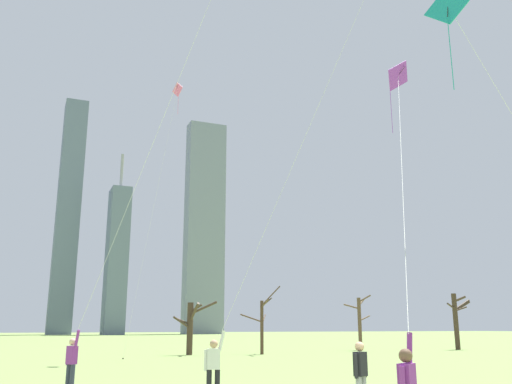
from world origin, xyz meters
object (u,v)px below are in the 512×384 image
Objects in this scene: kite_flyer_foreground_left_yellow at (102,283)px; bare_tree_far_right_edge at (191,325)px; kite_flyer_far_back_white at (252,271)px; bare_tree_leftmost at (457,318)px; distant_kite_drifting_right_pink at (173,114)px; bare_tree_center at (262,322)px; kite_flyer_midfield_center_purple at (403,239)px; bystander_far_off_by_trees at (361,374)px; bare_tree_left_of_center at (360,320)px.

kite_flyer_foreground_left_yellow is 23.68m from bare_tree_far_right_edge.
kite_flyer_far_back_white is 3.01× the size of bare_tree_leftmost.
kite_flyer_foreground_left_yellow is 21.66m from distant_kite_drifting_right_pink.
kite_flyer_foreground_left_yellow reaches higher than bare_tree_leftmost.
kite_flyer_far_back_white is at bearing -113.79° from bare_tree_center.
distant_kite_drifting_right_pink reaches higher than kite_flyer_midfield_center_purple.
bare_tree_center is (9.12, 27.06, 1.40)m from bystander_far_off_by_trees.
bare_tree_leftmost is (27.85, 5.43, -13.18)m from distant_kite_drifting_right_pink.
bystander_far_off_by_trees is 40.31m from bare_tree_leftmost.
kite_flyer_midfield_center_purple reaches higher than bare_tree_far_right_edge.
kite_flyer_midfield_center_purple is 2.67× the size of bare_tree_center.
bare_tree_leftmost is at bearing 44.65° from bystander_far_off_by_trees.
bystander_far_off_by_trees is at bearing -108.62° from bare_tree_center.
distant_kite_drifting_right_pink reaches higher than bare_tree_center.
distant_kite_drifting_right_pink is at bearing 70.15° from kite_flyer_foreground_left_yellow.
kite_flyer_midfield_center_purple is 0.74× the size of distant_kite_drifting_right_pink.
kite_flyer_foreground_left_yellow is 0.95× the size of distant_kite_drifting_right_pink.
bare_tree_center is (14.29, 20.72, -0.97)m from kite_flyer_foreground_left_yellow.
kite_flyer_midfield_center_purple is 26.89m from distant_kite_drifting_right_pink.
kite_flyer_midfield_center_purple reaches higher than bare_tree_leftmost.
kite_flyer_far_back_white is 3.87× the size of bare_tree_far_right_edge.
kite_flyer_foreground_left_yellow reaches higher than bare_tree_far_right_edge.
distant_kite_drifting_right_pink is at bearing -158.25° from bare_tree_left_of_center.
distant_kite_drifting_right_pink is 3.71× the size of bare_tree_leftmost.
kite_flyer_midfield_center_purple is at bearing -90.63° from distant_kite_drifting_right_pink.
bare_tree_far_right_edge is at bearing 77.73° from kite_flyer_far_back_white.
kite_flyer_foreground_left_yellow is 1.17× the size of kite_flyer_far_back_white.
bare_tree_left_of_center is (19.32, 31.65, -1.38)m from kite_flyer_midfield_center_purple.
distant_kite_drifting_right_pink reaches higher than bare_tree_left_of_center.
kite_flyer_foreground_left_yellow is (-5.70, 7.51, -0.63)m from kite_flyer_midfield_center_purple.
bare_tree_leftmost is (24.66, 0.16, 0.66)m from bare_tree_far_right_edge.
distant_kite_drifting_right_pink is at bearing -153.29° from bare_tree_center.
distant_kite_drifting_right_pink is (5.97, 16.54, 12.65)m from kite_flyer_foreground_left_yellow.
bare_tree_leftmost is at bearing 11.03° from distant_kite_drifting_right_pink.
bare_tree_far_right_edge is at bearing 58.81° from distant_kite_drifting_right_pink.
kite_flyer_midfield_center_purple reaches higher than bare_tree_center.
bare_tree_center is (8.32, 4.19, -13.62)m from distant_kite_drifting_right_pink.
bare_tree_far_right_edge is (3.45, 29.31, -1.81)m from kite_flyer_midfield_center_purple.
bare_tree_left_of_center is 0.97× the size of bare_tree_leftmost.
kite_flyer_foreground_left_yellow is 8.51m from bystander_far_off_by_trees.
kite_flyer_far_back_white is (-2.01, 4.21, -0.43)m from kite_flyer_midfield_center_purple.
distant_kite_drifting_right_pink reaches higher than bare_tree_far_right_edge.
kite_flyer_far_back_white reaches higher than bare_tree_far_right_edge.
bare_tree_left_of_center is 9.06m from bare_tree_leftmost.
kite_flyer_far_back_white is 9.08× the size of bystander_far_off_by_trees.
bystander_far_off_by_trees is (1.47, -3.03, -2.57)m from kite_flyer_far_back_white.
bare_tree_center is at bearing -11.87° from bare_tree_far_right_edge.
kite_flyer_midfield_center_purple is at bearing -106.91° from bare_tree_center.
bare_tree_center is (-10.73, -3.42, -0.22)m from bare_tree_left_of_center.
kite_flyer_far_back_white is 23.53m from distant_kite_drifting_right_pink.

